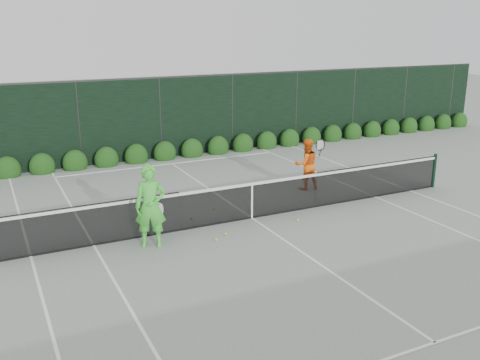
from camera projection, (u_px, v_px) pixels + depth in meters
name	position (u px, v px, depth m)	size (l,w,h in m)	color
ground	(252.00, 218.00, 14.08)	(80.00, 80.00, 0.00)	gray
tennis_net	(251.00, 199.00, 13.92)	(12.90, 0.10, 1.07)	black
player_woman	(151.00, 206.00, 12.07)	(0.82, 0.68, 1.92)	#46D23D
player_man	(306.00, 164.00, 16.38)	(0.92, 0.69, 1.58)	orange
court_lines	(252.00, 218.00, 14.08)	(11.03, 23.83, 0.01)	white
windscreen_fence	(311.00, 191.00, 11.32)	(32.00, 21.07, 3.06)	black
hedge_row	(165.00, 153.00, 20.17)	(31.66, 0.65, 0.94)	#10390F
tennis_balls	(229.00, 224.00, 13.61)	(2.50, 2.08, 0.07)	#C8DD31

